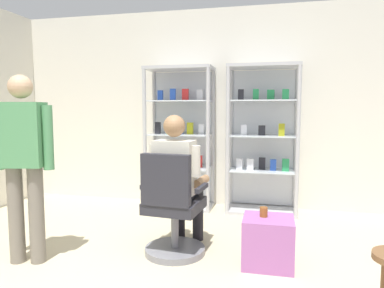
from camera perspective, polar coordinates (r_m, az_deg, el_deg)
The scene contains 8 objects.
back_wall at distance 4.95m, azimuth 5.07°, elevation 5.73°, with size 6.00×0.10×2.70m, color silver.
display_cabinet_left at distance 4.84m, azimuth -1.82°, elevation 1.17°, with size 0.90×0.45×1.90m.
display_cabinet_right at distance 4.68m, azimuth 11.32°, elevation 0.87°, with size 0.90×0.45×1.90m.
office_chair at distance 3.27m, azimuth -3.16°, elevation -11.18°, with size 0.59×0.56×0.96m.
seated_shopkeeper at distance 3.35m, azimuth -2.16°, elevation -5.19°, with size 0.51×0.59×1.29m.
storage_crate at distance 3.21m, azimuth 12.17°, elevation -15.15°, with size 0.43×0.38×0.42m, color #9E599E.
tea_glass at distance 3.15m, azimuth 11.49°, elevation -10.69°, with size 0.07×0.07×0.08m, color brown.
standing_customer at distance 3.35m, azimuth -25.53°, elevation -1.89°, with size 0.51×0.29×1.63m.
Camera 1 is at (0.67, -1.90, 1.34)m, focal length 33.05 mm.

